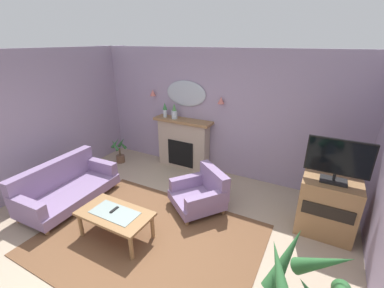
{
  "coord_description": "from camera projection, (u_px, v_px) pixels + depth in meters",
  "views": [
    {
      "loc": [
        2.01,
        -2.2,
        2.8
      ],
      "look_at": [
        0.02,
        1.55,
        1.08
      ],
      "focal_mm": 24.16,
      "sensor_mm": 36.0,
      "label": 1
    }
  ],
  "objects": [
    {
      "name": "floor",
      "position": [
        141.0,
        251.0,
        3.75
      ],
      "size": [
        6.67,
        6.49,
        0.1
      ],
      "primitive_type": "cube",
      "color": "tan",
      "rests_on": "ground"
    },
    {
      "name": "wall_back",
      "position": [
        219.0,
        114.0,
        5.52
      ],
      "size": [
        6.67,
        0.1,
        2.67
      ],
      "primitive_type": "cube",
      "color": "#9E8CA8",
      "rests_on": "ground"
    },
    {
      "name": "wall_left",
      "position": [
        3.0,
        131.0,
        4.48
      ],
      "size": [
        0.1,
        6.49,
        2.67
      ],
      "primitive_type": "cube",
      "color": "#96859F",
      "rests_on": "ground"
    },
    {
      "name": "patterned_rug",
      "position": [
        149.0,
        239.0,
        3.89
      ],
      "size": [
        3.2,
        2.4,
        0.01
      ],
      "primitive_type": "cube",
      "color": "brown",
      "rests_on": "ground"
    },
    {
      "name": "fireplace",
      "position": [
        183.0,
        144.0,
        5.95
      ],
      "size": [
        1.36,
        0.36,
        1.16
      ],
      "color": "tan",
      "rests_on": "ground"
    },
    {
      "name": "mantel_vase_centre",
      "position": [
        165.0,
        109.0,
        5.83
      ],
      "size": [
        0.1,
        0.1,
        0.34
      ],
      "color": "silver",
      "rests_on": "fireplace"
    },
    {
      "name": "mantel_vase_right",
      "position": [
        174.0,
        112.0,
        5.74
      ],
      "size": [
        0.13,
        0.13,
        0.34
      ],
      "color": "silver",
      "rests_on": "fireplace"
    },
    {
      "name": "wall_mirror",
      "position": [
        186.0,
        94.0,
        5.64
      ],
      "size": [
        0.96,
        0.06,
        0.56
      ],
      "primitive_type": "ellipsoid",
      "color": "#B2BCC6"
    },
    {
      "name": "wall_sconce_left",
      "position": [
        153.0,
        93.0,
        5.99
      ],
      "size": [
        0.14,
        0.14,
        0.14
      ],
      "primitive_type": "cone",
      "color": "#D17066"
    },
    {
      "name": "wall_sconce_right",
      "position": [
        221.0,
        100.0,
        5.25
      ],
      "size": [
        0.14,
        0.14,
        0.14
      ],
      "primitive_type": "cone",
      "color": "#D17066"
    },
    {
      "name": "coffee_table",
      "position": [
        115.0,
        216.0,
        3.81
      ],
      "size": [
        1.1,
        0.6,
        0.45
      ],
      "color": "olive",
      "rests_on": "ground"
    },
    {
      "name": "tv_remote",
      "position": [
        114.0,
        210.0,
        3.84
      ],
      "size": [
        0.04,
        0.16,
        0.02
      ],
      "primitive_type": "cube",
      "color": "black",
      "rests_on": "coffee_table"
    },
    {
      "name": "floral_couch",
      "position": [
        65.0,
        186.0,
        4.71
      ],
      "size": [
        0.93,
        1.75,
        0.76
      ],
      "color": "gray",
      "rests_on": "ground"
    },
    {
      "name": "armchair_by_coffee_table",
      "position": [
        202.0,
        192.0,
        4.55
      ],
      "size": [
        1.13,
        1.14,
        0.71
      ],
      "color": "gray",
      "rests_on": "ground"
    },
    {
      "name": "tv_cabinet",
      "position": [
        327.0,
        207.0,
        3.91
      ],
      "size": [
        0.8,
        0.57,
        0.9
      ],
      "color": "olive",
      "rests_on": "ground"
    },
    {
      "name": "tv_flatscreen",
      "position": [
        338.0,
        160.0,
        3.59
      ],
      "size": [
        0.84,
        0.24,
        0.65
      ],
      "color": "black",
      "rests_on": "tv_cabinet"
    },
    {
      "name": "potted_plant_small_fern",
      "position": [
        120.0,
        152.0,
        6.28
      ],
      "size": [
        0.31,
        0.34,
        0.62
      ],
      "color": "brown",
      "rests_on": "ground"
    }
  ]
}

